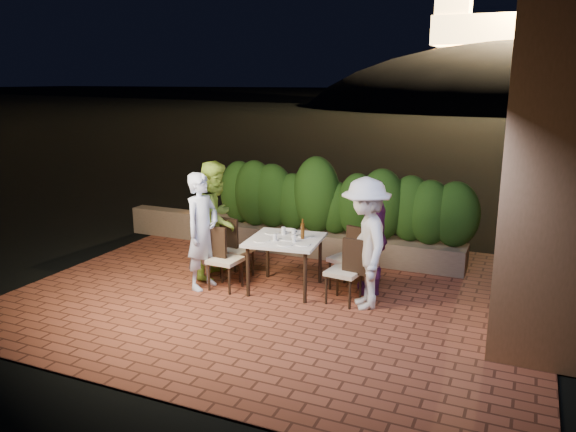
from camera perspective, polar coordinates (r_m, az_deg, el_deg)
The scene contains 31 objects.
ground at distance 7.59m, azimuth -2.14°, elevation -8.98°, with size 400.00×400.00×0.00m, color black.
terrace_floor at distance 8.03m, azimuth -0.58°, elevation -8.09°, with size 7.00×6.00×0.15m, color brown.
window_pane at distance 7.86m, azimuth 21.81°, elevation 6.12°, with size 0.08×1.00×1.40m, color black.
window_frame at distance 7.86m, azimuth 21.74°, elevation 6.12°, with size 0.06×1.15×1.55m, color black.
planter at distance 9.46m, azimuth 4.98°, elevation -2.97°, with size 4.20×0.55×0.40m, color brown.
hedge at distance 9.27m, azimuth 5.08°, elevation 1.47°, with size 4.00×0.70×1.10m, color #1A3A0F, non-canonical shape.
parapet at distance 10.74m, azimuth -10.36°, elevation -0.85°, with size 2.20×0.30×0.50m, color brown.
hill at distance 66.67m, azimuth 22.62°, elevation 6.70°, with size 52.00×40.00×22.00m, color black.
fortress at distance 66.75m, azimuth 23.82°, elevation 19.13°, with size 26.00×8.00×8.00m, color #FFCC7A, non-canonical shape.
dining_table at distance 7.93m, azimuth -0.29°, elevation -4.90°, with size 0.98×0.98×0.75m, color white, non-canonical shape.
plate_nw at distance 7.71m, azimuth -2.71°, elevation -2.50°, with size 0.22×0.22×0.01m, color white.
plate_sw at distance 8.09m, azimuth -1.61°, elevation -1.70°, with size 0.21×0.21×0.01m, color white.
plate_ne at distance 7.54m, azimuth 1.53°, elevation -2.87°, with size 0.21×0.21×0.01m, color white.
plate_se at distance 7.93m, azimuth 1.84°, elevation -2.04°, with size 0.22×0.22×0.01m, color white.
plate_centre at distance 7.79m, azimuth -0.17°, elevation -2.31°, with size 0.23×0.23×0.01m, color white.
plate_front at distance 7.53m, azimuth -0.31°, elevation -2.88°, with size 0.22×0.22×0.01m, color white.
glass_nw at distance 7.70m, azimuth -1.35°, elevation -2.16°, with size 0.06×0.06×0.10m, color silver.
glass_sw at distance 8.01m, azimuth -0.46°, elevation -1.51°, with size 0.06×0.06×0.11m, color silver.
glass_ne at distance 7.65m, azimuth 0.62°, elevation -2.26°, with size 0.06×0.06×0.10m, color silver.
glass_se at distance 7.91m, azimuth 0.58°, elevation -1.71°, with size 0.06×0.06×0.11m, color silver.
beer_bottle at distance 7.77m, azimuth 1.49°, elevation -1.31°, with size 0.05×0.05×0.28m, color #4A290C, non-canonical shape.
bowl at distance 8.12m, azimuth 0.01°, elevation -1.52°, with size 0.18×0.18×0.04m, color white.
chair_left_front at distance 7.98m, azimuth -6.40°, elevation -4.33°, with size 0.41×0.41×0.89m, color black, non-canonical shape.
chair_left_back at distance 8.42m, azimuth -5.23°, elevation -3.32°, with size 0.42×0.42×0.90m, color black, non-canonical shape.
chair_right_front at distance 7.48m, azimuth 5.70°, elevation -5.52°, with size 0.42×0.42×0.90m, color black, non-canonical shape.
chair_right_back at distance 7.95m, azimuth 6.10°, elevation -4.21°, with size 0.44×0.44×0.94m, color black, non-canonical shape.
diner_blue at distance 7.97m, azimuth -8.70°, elevation -1.53°, with size 0.61×0.40×1.66m, color #C4D6FC.
diner_green at distance 8.43m, azimuth -7.32°, elevation -0.34°, with size 0.85×0.66×1.75m, color #97C33C.
diner_white at distance 7.27m, azimuth 7.85°, elevation -2.79°, with size 1.11×0.64×1.71m, color silver.
diner_purple at distance 7.82m, azimuth 8.65°, elevation -2.07°, with size 0.94×0.39×1.60m, color #602266.
parapet_lamp at distance 10.51m, azimuth -9.15°, elevation 0.68°, with size 0.10×0.10×0.14m, color orange.
Camera 1 is at (3.05, -6.31, 2.90)m, focal length 35.00 mm.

